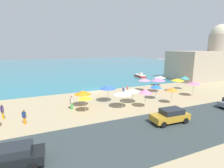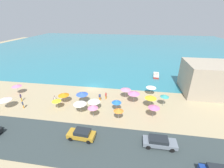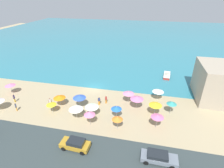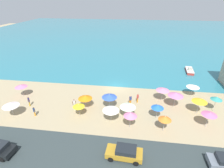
{
  "view_description": "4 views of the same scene",
  "coord_description": "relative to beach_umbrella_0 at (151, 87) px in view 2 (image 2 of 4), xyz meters",
  "views": [
    {
      "loc": [
        -9.82,
        -30.33,
        7.78
      ],
      "look_at": [
        3.31,
        -0.79,
        1.17
      ],
      "focal_mm": 28.0,
      "sensor_mm": 36.0,
      "label": 1
    },
    {
      "loc": [
        9.81,
        -32.93,
        16.85
      ],
      "look_at": [
        4.96,
        -1.37,
        1.93
      ],
      "focal_mm": 24.0,
      "sensor_mm": 36.0,
      "label": 2
    },
    {
      "loc": [
        11.45,
        -32.84,
        19.25
      ],
      "look_at": [
        4.11,
        0.63,
        1.24
      ],
      "focal_mm": 28.0,
      "sensor_mm": 36.0,
      "label": 3
    },
    {
      "loc": [
        3.29,
        -30.88,
        16.4
      ],
      "look_at": [
        -0.79,
        -0.66,
        0.91
      ],
      "focal_mm": 28.0,
      "sensor_mm": 36.0,
      "label": 4
    }
  ],
  "objects": [
    {
      "name": "ground_plane",
      "position": [
        -13.98,
        1.54,
        -1.92
      ],
      "size": [
        160.0,
        160.0,
        0.0
      ],
      "primitive_type": "plane",
      "color": "tan"
    },
    {
      "name": "sea",
      "position": [
        -13.98,
        56.54,
        -1.89
      ],
      "size": [
        150.0,
        110.0,
        0.05
      ],
      "primitive_type": "cube",
      "color": "teal",
      "rests_on": "ground_plane"
    },
    {
      "name": "coastal_road",
      "position": [
        -13.98,
        -16.46,
        -1.89
      ],
      "size": [
        80.0,
        8.0,
        0.06
      ],
      "primitive_type": "cube",
      "color": "#313C3D",
      "rests_on": "ground_plane"
    },
    {
      "name": "beach_umbrella_0",
      "position": [
        0.0,
        0.0,
        0.0
      ],
      "size": [
        2.27,
        2.27,
        2.18
      ],
      "color": "#B2B2B7",
      "rests_on": "ground_plane"
    },
    {
      "name": "beach_umbrella_1",
      "position": [
        -18.14,
        -6.27,
        0.01
      ],
      "size": [
        2.26,
        2.26,
        2.26
      ],
      "color": "#B2B2B7",
      "rests_on": "ground_plane"
    },
    {
      "name": "beach_umbrella_2",
      "position": [
        2.18,
        -4.5,
        0.41
      ],
      "size": [
        1.71,
        1.71,
        2.65
      ],
      "color": "#B2B2B7",
      "rests_on": "ground_plane"
    },
    {
      "name": "beach_umbrella_3",
      "position": [
        -6.96,
        -7.62,
        0.16
      ],
      "size": [
        1.82,
        1.82,
        2.4
      ],
      "color": "#B2B2B7",
      "rests_on": "ground_plane"
    },
    {
      "name": "beach_umbrella_4",
      "position": [
        -30.41,
        -4.29,
        0.14
      ],
      "size": [
        2.13,
        2.13,
        2.31
      ],
      "color": "#B2B2B7",
      "rests_on": "ground_plane"
    },
    {
      "name": "beach_umbrella_5",
      "position": [
        -3.84,
        -4.24,
        0.47
      ],
      "size": [
        2.44,
        2.44,
        2.71
      ],
      "color": "#B2B2B7",
      "rests_on": "ground_plane"
    },
    {
      "name": "beach_umbrella_6",
      "position": [
        -10.78,
        -10.31,
        0.36
      ],
      "size": [
        1.83,
        1.83,
        2.62
      ],
      "color": "#B2B2B7",
      "rests_on": "ground_plane"
    },
    {
      "name": "beach_umbrella_7",
      "position": [
        -13.57,
        -9.18,
        0.13
      ],
      "size": [
        2.4,
        2.4,
        2.31
      ],
      "color": "#B2B2B7",
      "rests_on": "ground_plane"
    },
    {
      "name": "beach_umbrella_8",
      "position": [
        -14.27,
        -5.88,
        0.31
      ],
      "size": [
        2.41,
        2.41,
        2.55
      ],
      "color": "#B2B2B7",
      "rests_on": "ground_plane"
    },
    {
      "name": "beach_umbrella_9",
      "position": [
        -0.28,
        -8.73,
        0.35
      ],
      "size": [
        2.02,
        2.02,
        2.52
      ],
      "color": "#B2B2B7",
      "rests_on": "ground_plane"
    },
    {
      "name": "beach_umbrella_10",
      "position": [
        -6.28,
        -10.34,
        0.22
      ],
      "size": [
        1.72,
        1.72,
        2.46
      ],
      "color": "#B2B2B7",
      "rests_on": "ground_plane"
    },
    {
      "name": "beach_umbrella_11",
      "position": [
        -28.48,
        -9.93,
        0.11
      ],
      "size": [
        2.42,
        2.42,
        2.37
      ],
      "color": "#B2B2B7",
      "rests_on": "ground_plane"
    },
    {
      "name": "beach_umbrella_12",
      "position": [
        -18.46,
        -8.65,
        -0.04
      ],
      "size": [
        1.77,
        1.77,
        2.14
      ],
      "color": "#B2B2B7",
      "rests_on": "ground_plane"
    },
    {
      "name": "beach_umbrella_13",
      "position": [
        -5.6,
        -2.45,
        0.25
      ],
      "size": [
        2.26,
        2.26,
        2.42
      ],
      "color": "#B2B2B7",
      "rests_on": "ground_plane"
    },
    {
      "name": "beach_umbrella_14",
      "position": [
        -11.24,
        -7.84,
        0.02
      ],
      "size": [
        2.39,
        2.39,
        2.22
      ],
      "color": "#B2B2B7",
      "rests_on": "ground_plane"
    },
    {
      "name": "beach_umbrella_15",
      "position": [
        -0.57,
        -5.48,
        0.38
      ],
      "size": [
        2.25,
        2.25,
        2.57
      ],
      "color": "#B2B2B7",
      "rests_on": "ground_plane"
    },
    {
      "name": "bather_0",
      "position": [
        -27.47,
        -7.13,
        -0.94
      ],
      "size": [
        0.36,
        0.51,
        1.74
      ],
      "color": "gold",
      "rests_on": "ground_plane"
    },
    {
      "name": "bather_1",
      "position": [
        -19.79,
        -6.96,
        -0.89
      ],
      "size": [
        0.52,
        0.36,
        1.82
      ],
      "color": "green",
      "rests_on": "ground_plane"
    },
    {
      "name": "bather_2",
      "position": [
        -9.78,
        -3.66,
        -0.97
      ],
      "size": [
        0.36,
        0.52,
        1.69
      ],
      "color": "orange",
      "rests_on": "ground_plane"
    },
    {
      "name": "bather_3",
      "position": [
        -25.21,
        -9.51,
        -1.04
      ],
      "size": [
        0.45,
        0.41,
        1.58
      ],
      "color": "orange",
      "rests_on": "ground_plane"
    },
    {
      "name": "bather_4",
      "position": [
        -10.96,
        -4.41,
        -0.95
      ],
      "size": [
        0.51,
        0.36,
        1.73
      ],
      "color": "orange",
      "rests_on": "ground_plane"
    },
    {
      "name": "parked_car_0",
      "position": [
        -0.03,
        -15.2,
        -1.11
      ],
      "size": [
        4.6,
        1.86,
        1.41
      ],
      "color": "slate",
      "rests_on": "coastal_road"
    },
    {
      "name": "parked_car_1",
      "position": [
        -11.15,
        -15.45,
        -1.07
      ],
      "size": [
        4.14,
        2.0,
        1.51
      ],
      "color": "#B48424",
      "rests_on": "coastal_road"
    },
    {
      "name": "skiff_nearshore",
      "position": [
        2.51,
        11.45,
        -1.5
      ],
      "size": [
        2.04,
        4.92,
        1.24
      ],
      "color": "#B6352C",
      "rests_on": "sea"
    }
  ]
}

